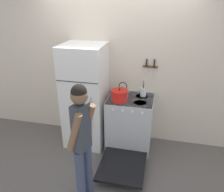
{
  "coord_description": "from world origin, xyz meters",
  "views": [
    {
      "loc": [
        0.71,
        -3.46,
        2.4
      ],
      "look_at": [
        0.03,
        -0.46,
        0.99
      ],
      "focal_mm": 35.0,
      "sensor_mm": 36.0,
      "label": 1
    }
  ],
  "objects_px": {
    "refrigerator": "(85,97)",
    "dutch_oven_pot": "(119,95)",
    "person": "(82,140)",
    "tea_kettle": "(123,91)",
    "stove_range": "(129,124)",
    "utensil_jar": "(143,92)"
  },
  "relations": [
    {
      "from": "refrigerator",
      "to": "dutch_oven_pot",
      "type": "height_order",
      "value": "refrigerator"
    },
    {
      "from": "dutch_oven_pot",
      "to": "person",
      "type": "height_order",
      "value": "person"
    },
    {
      "from": "refrigerator",
      "to": "tea_kettle",
      "type": "distance_m",
      "value": 0.64
    },
    {
      "from": "dutch_oven_pot",
      "to": "tea_kettle",
      "type": "relative_size",
      "value": 1.35
    },
    {
      "from": "stove_range",
      "to": "utensil_jar",
      "type": "relative_size",
      "value": 5.09
    },
    {
      "from": "dutch_oven_pot",
      "to": "person",
      "type": "xyz_separation_m",
      "value": [
        -0.22,
        -1.09,
        -0.1
      ]
    },
    {
      "from": "refrigerator",
      "to": "dutch_oven_pot",
      "type": "xyz_separation_m",
      "value": [
        0.6,
        -0.11,
        0.13
      ]
    },
    {
      "from": "refrigerator",
      "to": "utensil_jar",
      "type": "xyz_separation_m",
      "value": [
        0.94,
        0.15,
        0.12
      ]
    },
    {
      "from": "person",
      "to": "stove_range",
      "type": "bearing_deg",
      "value": -0.55
    },
    {
      "from": "refrigerator",
      "to": "utensil_jar",
      "type": "bearing_deg",
      "value": 8.79
    },
    {
      "from": "dutch_oven_pot",
      "to": "tea_kettle",
      "type": "height_order",
      "value": "tea_kettle"
    },
    {
      "from": "stove_range",
      "to": "tea_kettle",
      "type": "xyz_separation_m",
      "value": [
        -0.15,
        0.16,
        0.52
      ]
    },
    {
      "from": "stove_range",
      "to": "utensil_jar",
      "type": "bearing_deg",
      "value": 42.64
    },
    {
      "from": "refrigerator",
      "to": "utensil_jar",
      "type": "distance_m",
      "value": 0.96
    },
    {
      "from": "dutch_oven_pot",
      "to": "person",
      "type": "relative_size",
      "value": 0.19
    },
    {
      "from": "dutch_oven_pot",
      "to": "utensil_jar",
      "type": "bearing_deg",
      "value": 36.02
    },
    {
      "from": "utensil_jar",
      "to": "person",
      "type": "height_order",
      "value": "person"
    },
    {
      "from": "stove_range",
      "to": "dutch_oven_pot",
      "type": "distance_m",
      "value": 0.58
    },
    {
      "from": "refrigerator",
      "to": "person",
      "type": "relative_size",
      "value": 1.1
    },
    {
      "from": "stove_range",
      "to": "utensil_jar",
      "type": "distance_m",
      "value": 0.59
    },
    {
      "from": "stove_range",
      "to": "person",
      "type": "distance_m",
      "value": 1.31
    },
    {
      "from": "person",
      "to": "refrigerator",
      "type": "bearing_deg",
      "value": 35.27
    }
  ]
}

